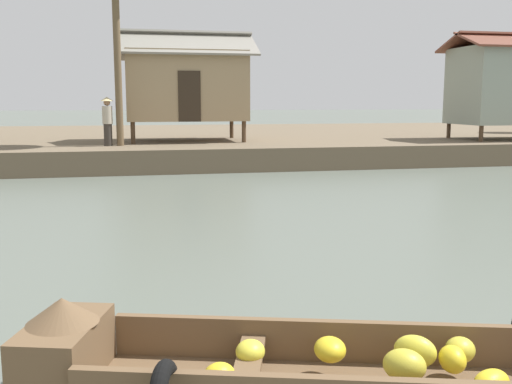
{
  "coord_description": "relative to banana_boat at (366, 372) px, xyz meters",
  "views": [
    {
      "loc": [
        -1.18,
        1.19,
        2.29
      ],
      "look_at": [
        0.31,
        8.24,
        1.18
      ],
      "focal_mm": 41.19,
      "sensor_mm": 36.0,
      "label": 1
    }
  ],
  "objects": [
    {
      "name": "stilt_house_right",
      "position": [
        12.96,
        17.16,
        2.69
      ],
      "size": [
        4.6,
        3.22,
        4.17
      ],
      "color": "#4C3826",
      "rests_on": "riverbank_strip"
    },
    {
      "name": "banana_boat",
      "position": [
        0.0,
        0.0,
        0.0
      ],
      "size": [
        5.25,
        2.39,
        0.79
      ],
      "color": "brown",
      "rests_on": "ground"
    },
    {
      "name": "ground_plane",
      "position": [
        -0.5,
        4.91,
        -0.27
      ],
      "size": [
        300.0,
        300.0,
        0.0
      ],
      "primitive_type": "plane",
      "color": "#596056"
    },
    {
      "name": "vendor_person",
      "position": [
        -2.46,
        16.82,
        1.44
      ],
      "size": [
        0.44,
        0.44,
        1.66
      ],
      "color": "#332D28",
      "rests_on": "riverbank_strip"
    },
    {
      "name": "stilt_house_mid_right",
      "position": [
        0.4,
        18.96,
        2.66
      ],
      "size": [
        5.14,
        3.63,
        4.15
      ],
      "color": "#4C3826",
      "rests_on": "riverbank_strip"
    },
    {
      "name": "riverbank_strip",
      "position": [
        -0.5,
        24.61,
        0.12
      ],
      "size": [
        160.0,
        20.0,
        0.78
      ],
      "primitive_type": "cube",
      "color": "brown",
      "rests_on": "ground"
    }
  ]
}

